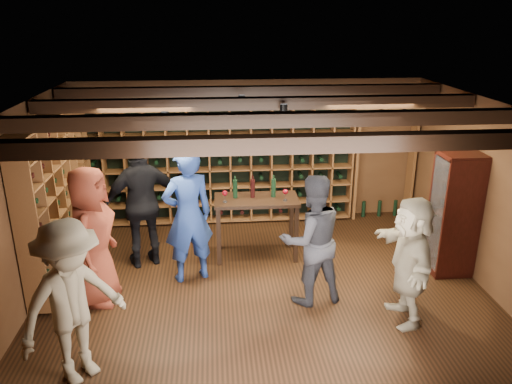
{
  "coord_description": "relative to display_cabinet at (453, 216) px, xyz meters",
  "views": [
    {
      "loc": [
        -0.62,
        -6.02,
        3.55
      ],
      "look_at": [
        -0.08,
        0.2,
        1.31
      ],
      "focal_mm": 35.0,
      "sensor_mm": 36.0,
      "label": 1
    }
  ],
  "objects": [
    {
      "name": "ground",
      "position": [
        -2.71,
        -0.2,
        -0.86
      ],
      "size": [
        6.0,
        6.0,
        0.0
      ],
      "primitive_type": "plane",
      "color": "black",
      "rests_on": "ground"
    },
    {
      "name": "room_shell",
      "position": [
        -2.71,
        -0.15,
        1.56
      ],
      "size": [
        6.0,
        6.0,
        6.0
      ],
      "color": "brown",
      "rests_on": "ground"
    },
    {
      "name": "wine_rack_back",
      "position": [
        -3.24,
        2.13,
        0.29
      ],
      "size": [
        4.65,
        0.3,
        2.2
      ],
      "color": "brown",
      "rests_on": "ground"
    },
    {
      "name": "wine_rack_left",
      "position": [
        -5.54,
        0.62,
        0.29
      ],
      "size": [
        0.3,
        2.65,
        2.2
      ],
      "color": "brown",
      "rests_on": "ground"
    },
    {
      "name": "crate_shelf",
      "position": [
        -0.31,
        2.12,
        0.71
      ],
      "size": [
        1.2,
        0.32,
        2.07
      ],
      "color": "brown",
      "rests_on": "ground"
    },
    {
      "name": "display_cabinet",
      "position": [
        0.0,
        0.0,
        0.0
      ],
      "size": [
        0.55,
        0.5,
        1.75
      ],
      "color": "black",
      "rests_on": "ground"
    },
    {
      "name": "man_blue_shirt",
      "position": [
        -3.72,
        0.11,
        0.1
      ],
      "size": [
        0.81,
        0.66,
        1.91
      ],
      "primitive_type": "imported",
      "rotation": [
        0.0,
        0.0,
        3.48
      ],
      "color": "navy",
      "rests_on": "ground"
    },
    {
      "name": "man_grey_suit",
      "position": [
        -2.15,
        -0.6,
        0.0
      ],
      "size": [
        0.96,
        0.81,
        1.72
      ],
      "primitive_type": "imported",
      "rotation": [
        0.0,
        0.0,
        3.36
      ],
      "color": "black",
      "rests_on": "ground"
    },
    {
      "name": "guest_red_floral",
      "position": [
        -4.89,
        -0.37,
        0.06
      ],
      "size": [
        0.67,
        0.95,
        1.83
      ],
      "primitive_type": "imported",
      "rotation": [
        0.0,
        0.0,
        1.46
      ],
      "color": "maroon",
      "rests_on": "ground"
    },
    {
      "name": "guest_woman_black",
      "position": [
        -4.38,
        0.61,
        0.1
      ],
      "size": [
        1.22,
        0.83,
        1.92
      ],
      "primitive_type": "imported",
      "rotation": [
        0.0,
        0.0,
        3.49
      ],
      "color": "black",
      "rests_on": "ground"
    },
    {
      "name": "guest_khaki",
      "position": [
        -4.77,
        -1.85,
        0.02
      ],
      "size": [
        1.26,
        1.26,
        1.75
      ],
      "primitive_type": "imported",
      "rotation": [
        0.0,
        0.0,
        0.79
      ],
      "color": "#807258",
      "rests_on": "ground"
    },
    {
      "name": "guest_beige",
      "position": [
        -1.07,
        -1.12,
        -0.06
      ],
      "size": [
        0.52,
        1.49,
        1.59
      ],
      "primitive_type": "imported",
      "rotation": [
        0.0,
        0.0,
        4.68
      ],
      "color": "gray",
      "rests_on": "ground"
    },
    {
      "name": "tasting_table",
      "position": [
        -2.73,
        0.73,
        -0.03
      ],
      "size": [
        1.26,
        0.65,
        1.23
      ],
      "rotation": [
        0.0,
        0.0,
        -0.02
      ],
      "color": "black",
      "rests_on": "ground"
    }
  ]
}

